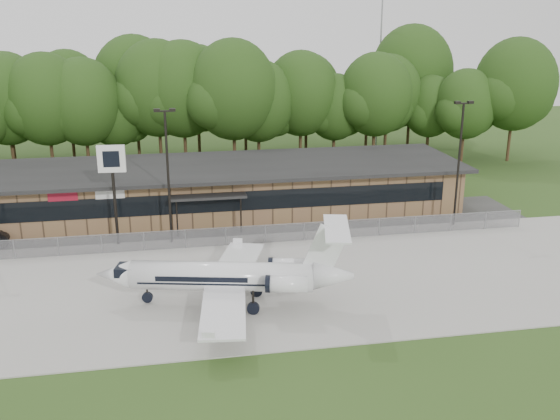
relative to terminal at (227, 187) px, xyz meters
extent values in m
plane|color=#2E4B1A|center=(0.00, -23.94, -2.18)|extent=(160.00, 160.00, 0.00)
cube|color=#9E9B93|center=(0.00, -15.94, -2.14)|extent=(64.00, 18.00, 0.08)
cube|color=#383835|center=(0.00, -4.44, -2.15)|extent=(50.00, 9.00, 0.06)
cube|color=brown|center=(0.00, 0.06, -0.18)|extent=(40.00, 10.00, 4.00)
cube|color=black|center=(0.00, -4.96, 0.12)|extent=(36.00, 0.08, 1.60)
cube|color=black|center=(0.00, -0.44, 1.97)|extent=(41.00, 11.50, 0.30)
cube|color=black|center=(-2.00, -5.54, 0.82)|extent=(6.00, 1.60, 0.20)
cube|color=maroon|center=(-13.00, -4.99, 1.22)|extent=(2.20, 0.06, 0.70)
cube|color=silver|center=(-9.50, -4.99, 1.22)|extent=(2.20, 0.06, 0.70)
cube|color=gray|center=(0.00, -8.94, -1.43)|extent=(46.00, 0.03, 1.50)
cube|color=gray|center=(0.00, -8.94, -0.68)|extent=(46.00, 0.04, 0.04)
cylinder|color=gray|center=(22.00, 24.06, 10.32)|extent=(0.20, 0.20, 25.00)
cylinder|color=black|center=(-5.00, -7.44, 2.82)|extent=(0.18, 0.18, 10.00)
cube|color=black|center=(-5.00, -7.44, 7.87)|extent=(1.20, 0.12, 0.12)
cube|color=black|center=(-5.55, -7.44, 7.94)|extent=(0.45, 0.30, 0.22)
cube|color=black|center=(-4.45, -7.44, 7.94)|extent=(0.45, 0.30, 0.22)
cylinder|color=black|center=(18.00, -7.44, 2.82)|extent=(0.18, 0.18, 10.00)
cube|color=black|center=(18.00, -7.44, 7.87)|extent=(1.20, 0.12, 0.12)
cube|color=black|center=(17.45, -7.44, 7.94)|extent=(0.45, 0.30, 0.22)
cube|color=black|center=(18.55, -7.44, 7.94)|extent=(0.45, 0.30, 0.22)
cylinder|color=white|center=(-2.19, -18.94, -0.35)|extent=(10.87, 4.07, 1.72)
cone|color=white|center=(-8.49, -17.50, -0.35)|extent=(2.48, 2.16, 1.72)
cone|color=white|center=(4.21, -20.40, -0.19)|extent=(2.69, 2.21, 1.72)
cube|color=white|center=(-2.46, -22.52, -0.83)|extent=(3.74, 6.82, 0.13)
cube|color=white|center=(-0.88, -15.60, -0.83)|extent=(3.74, 6.82, 0.13)
cylinder|color=white|center=(1.29, -21.11, -0.19)|extent=(2.52, 1.47, 0.97)
cylinder|color=white|center=(1.88, -18.49, -0.19)|extent=(2.52, 1.47, 0.97)
cube|color=white|center=(3.68, -20.28, 1.38)|extent=(2.61, 0.74, 3.24)
cube|color=white|center=(4.31, -20.42, 2.72)|extent=(2.46, 5.14, 0.11)
cube|color=black|center=(-7.75, -17.67, -0.05)|extent=(1.34, 1.50, 0.54)
cube|color=black|center=(-0.30, -19.37, -1.80)|extent=(1.41, 2.71, 0.75)
cylinder|color=black|center=(-6.60, -17.93, -1.80)|extent=(0.77, 0.77, 0.24)
cylinder|color=black|center=(-8.98, -7.14, 1.47)|extent=(0.23, 0.23, 7.29)
cube|color=silver|center=(-8.98, -7.14, 4.48)|extent=(2.02, 0.37, 2.01)
cube|color=black|center=(-8.99, -7.26, 4.48)|extent=(1.18, 0.12, 1.19)
camera|label=1|loc=(-4.95, -52.87, 14.38)|focal=40.00mm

